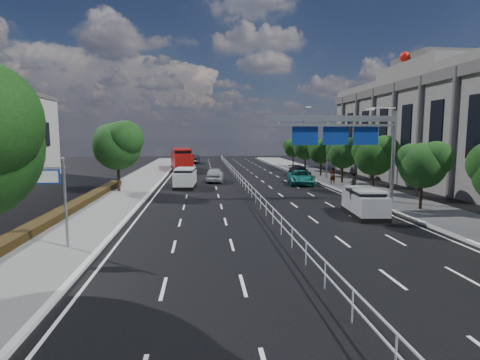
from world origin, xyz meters
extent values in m
plane|color=black|center=(0.00, 0.00, 0.00)|extent=(160.00, 160.00, 0.00)
cube|color=slate|center=(-11.50, 0.00, 0.07)|extent=(5.00, 140.00, 0.14)
cube|color=silver|center=(-9.00, 0.00, 0.07)|extent=(0.25, 140.00, 0.15)
cube|color=silver|center=(9.00, 0.00, 0.07)|extent=(0.25, 140.00, 0.15)
cube|color=silver|center=(0.00, 22.50, 1.00)|extent=(0.05, 85.00, 0.05)
cube|color=silver|center=(0.00, 22.50, 0.55)|extent=(0.05, 85.00, 0.05)
cube|color=black|center=(-13.30, 5.00, 0.36)|extent=(1.00, 36.00, 0.44)
cylinder|color=gray|center=(-10.50, 0.00, 2.10)|extent=(0.12, 0.12, 4.20)
sphere|color=gray|center=(-10.50, 0.00, 4.25)|extent=(0.18, 0.18, 0.18)
cylinder|color=gray|center=(-11.05, 0.00, 3.85)|extent=(1.30, 0.07, 0.07)
cube|color=navy|center=(-11.35, 0.00, 3.45)|extent=(1.35, 0.06, 0.68)
cube|color=white|center=(-11.35, 0.04, 3.45)|extent=(1.20, 0.01, 0.54)
cube|color=white|center=(-11.35, -0.04, 3.45)|extent=(1.20, 0.01, 0.54)
cylinder|color=gray|center=(10.60, 10.00, 3.60)|extent=(0.28, 0.28, 7.20)
cube|color=gray|center=(5.60, 10.00, 6.60)|extent=(10.20, 0.25, 0.45)
cube|color=gray|center=(5.60, 10.00, 6.10)|extent=(10.20, 0.18, 0.18)
cylinder|color=gray|center=(9.60, 10.00, 7.40)|extent=(2.00, 0.10, 0.10)
cube|color=silver|center=(8.60, 10.00, 7.30)|extent=(0.60, 0.25, 0.15)
cube|color=navy|center=(8.40, 10.18, 5.30)|extent=(2.00, 0.08, 1.40)
cube|color=white|center=(8.40, 10.23, 5.30)|extent=(1.80, 0.02, 1.20)
cube|color=navy|center=(6.00, 10.18, 5.30)|extent=(2.00, 0.08, 1.40)
cube|color=white|center=(6.00, 10.23, 5.30)|extent=(1.80, 0.02, 1.20)
cube|color=navy|center=(3.60, 10.18, 5.30)|extent=(2.00, 0.08, 1.40)
cube|color=white|center=(3.60, 10.23, 5.30)|extent=(1.80, 0.02, 1.20)
cylinder|color=gray|center=(10.80, 26.00, 4.50)|extent=(0.16, 0.16, 9.00)
cylinder|color=gray|center=(9.60, 26.00, 8.80)|extent=(0.10, 2.40, 0.10)
cube|color=silver|center=(8.40, 26.00, 8.65)|extent=(0.60, 0.25, 0.15)
cube|color=slate|center=(24.00, 22.00, 6.00)|extent=(14.00, 36.00, 12.00)
cube|color=#4C4947|center=(16.90, 22.00, 10.60)|extent=(0.40, 36.00, 1.00)
cube|color=slate|center=(24.00, 22.00, 12.60)|extent=(13.00, 12.00, 1.20)
cube|color=#4C4947|center=(24.00, 22.00, 13.60)|extent=(12.00, 7.00, 0.90)
sphere|color=#B2140C|center=(17.80, 22.00, 13.80)|extent=(1.10, 1.10, 1.10)
cylinder|color=black|center=(-12.00, 18.00, 1.75)|extent=(0.28, 0.28, 3.50)
sphere|color=#183711|center=(-12.00, 18.00, 4.34)|extent=(4.40, 4.40, 4.40)
sphere|color=#183711|center=(-11.12, 17.34, 5.04)|extent=(3.30, 3.30, 3.30)
sphere|color=#183711|center=(-12.77, 18.66, 4.90)|extent=(3.08, 3.08, 3.08)
cylinder|color=black|center=(11.20, 7.00, 1.30)|extent=(0.21, 0.21, 2.60)
sphere|color=#183711|center=(11.20, 7.00, 3.22)|extent=(3.20, 3.20, 3.20)
sphere|color=#183711|center=(11.84, 6.52, 3.74)|extent=(2.40, 2.40, 2.40)
sphere|color=#183711|center=(10.64, 7.48, 3.64)|extent=(2.24, 2.24, 2.24)
cylinder|color=black|center=(11.20, 14.50, 1.40)|extent=(0.22, 0.22, 2.80)
sphere|color=black|center=(11.20, 14.50, 3.47)|extent=(3.50, 3.50, 3.50)
sphere|color=black|center=(11.90, 13.97, 4.03)|extent=(2.62, 2.62, 2.62)
sphere|color=black|center=(10.59, 15.03, 3.92)|extent=(2.45, 2.45, 2.45)
cylinder|color=black|center=(11.20, 22.00, 1.35)|extent=(0.22, 0.22, 2.70)
sphere|color=#183711|center=(11.20, 22.00, 3.35)|extent=(3.30, 3.30, 3.30)
sphere|color=#183711|center=(11.86, 21.50, 3.89)|extent=(2.48, 2.48, 2.47)
sphere|color=#183711|center=(10.62, 22.50, 3.78)|extent=(2.31, 2.31, 2.31)
cylinder|color=black|center=(11.20, 29.50, 1.32)|extent=(0.21, 0.21, 2.65)
sphere|color=black|center=(11.20, 29.50, 3.29)|extent=(3.20, 3.20, 3.20)
sphere|color=black|center=(11.84, 29.02, 3.82)|extent=(2.40, 2.40, 2.40)
sphere|color=black|center=(10.64, 29.98, 3.71)|extent=(2.24, 2.24, 2.24)
cylinder|color=black|center=(11.20, 37.00, 1.43)|extent=(0.23, 0.23, 2.85)
sphere|color=#183711|center=(11.20, 37.00, 3.53)|extent=(3.60, 3.60, 3.60)
sphere|color=#183711|center=(11.92, 36.46, 4.10)|extent=(2.70, 2.70, 2.70)
sphere|color=#183711|center=(10.57, 37.54, 3.99)|extent=(2.52, 2.52, 2.52)
cylinder|color=black|center=(11.20, 44.50, 1.30)|extent=(0.21, 0.21, 2.60)
sphere|color=black|center=(11.20, 44.50, 3.22)|extent=(3.10, 3.10, 3.10)
sphere|color=black|center=(11.82, 44.03, 3.74)|extent=(2.32, 2.33, 2.32)
sphere|color=black|center=(10.66, 44.97, 3.64)|extent=(2.17, 2.17, 2.17)
cube|color=black|center=(-5.94, 20.74, 0.16)|extent=(2.32, 4.75, 0.33)
cube|color=silver|center=(-5.94, 20.74, 0.96)|extent=(2.27, 4.66, 1.37)
cube|color=black|center=(-5.94, 20.74, 1.65)|extent=(2.03, 3.38, 0.60)
cube|color=silver|center=(-5.94, 20.74, 1.95)|extent=(2.12, 3.66, 0.12)
cylinder|color=black|center=(-6.87, 19.30, 0.34)|extent=(0.34, 0.70, 0.68)
cylinder|color=black|center=(-5.23, 19.19, 0.34)|extent=(0.34, 0.70, 0.68)
cylinder|color=black|center=(-6.66, 22.29, 0.34)|extent=(0.34, 0.70, 0.68)
cylinder|color=black|center=(-5.02, 22.17, 0.34)|extent=(0.34, 0.70, 0.68)
cube|color=black|center=(-7.41, 40.78, 0.17)|extent=(4.13, 11.42, 0.33)
cube|color=maroon|center=(-7.41, 40.78, 1.60)|extent=(4.05, 11.19, 2.27)
cube|color=black|center=(-7.41, 40.78, 2.73)|extent=(3.43, 8.13, 1.00)
cube|color=maroon|center=(-7.41, 40.78, 3.23)|extent=(3.62, 8.79, 0.20)
cylinder|color=black|center=(-8.01, 37.06, 0.34)|extent=(0.38, 0.72, 0.69)
cylinder|color=black|center=(-5.84, 37.35, 0.34)|extent=(0.38, 0.72, 0.69)
cylinder|color=black|center=(-8.98, 44.21, 0.34)|extent=(0.38, 0.72, 0.69)
cylinder|color=black|center=(-6.81, 44.51, 0.34)|extent=(0.38, 0.72, 0.69)
imported|color=#A6AAAD|center=(-2.75, 25.38, 0.83)|extent=(2.40, 5.01, 1.65)
imported|color=black|center=(-5.72, 54.54, 0.85)|extent=(2.33, 5.33, 1.70)
cube|color=black|center=(6.50, 5.73, 0.15)|extent=(2.27, 4.58, 0.30)
cube|color=#9C9EA3|center=(6.50, 5.73, 0.88)|extent=(2.23, 4.49, 1.25)
cube|color=black|center=(6.50, 5.73, 1.51)|extent=(1.97, 3.26, 0.55)
cube|color=#9C9EA3|center=(6.50, 5.73, 1.78)|extent=(2.07, 3.53, 0.11)
cylinder|color=black|center=(5.60, 4.37, 0.31)|extent=(0.32, 0.64, 0.62)
cylinder|color=black|center=(7.14, 4.23, 0.31)|extent=(0.32, 0.64, 0.62)
cylinder|color=black|center=(5.86, 7.22, 0.31)|extent=(0.32, 0.64, 0.62)
cylinder|color=black|center=(7.40, 7.08, 0.31)|extent=(0.32, 0.64, 0.62)
imported|color=#16675E|center=(6.50, 22.00, 0.76)|extent=(3.22, 5.74, 1.52)
imported|color=black|center=(8.30, 29.30, 0.71)|extent=(2.17, 4.95, 1.42)
imported|color=gray|center=(9.60, 20.59, 1.02)|extent=(0.67, 0.46, 1.77)
imported|color=gray|center=(9.60, 15.15, 1.01)|extent=(1.00, 0.87, 1.74)
camera|label=1|loc=(-4.20, -17.73, 5.31)|focal=28.00mm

